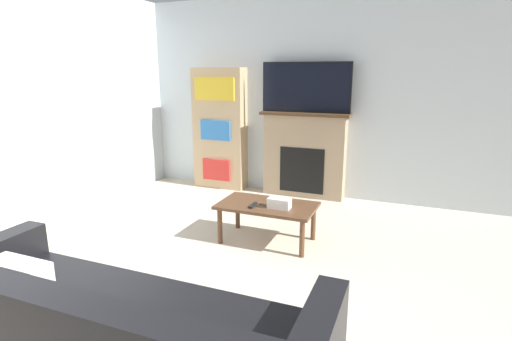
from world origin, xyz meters
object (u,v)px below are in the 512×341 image
Objects in this scene: tv at (306,87)px; coffee_table at (267,209)px; fireplace at (304,155)px; bookshelf at (220,129)px.

tv reaches higher than coffee_table.
fireplace is at bearing 90.00° from tv.
bookshelf is (-1.29, -0.02, 0.29)m from fireplace.
fireplace is 1.24× the size of coffee_table.
tv is 0.68× the size of bookshelf.
fireplace reaches higher than coffee_table.
coffee_table is (0.07, -1.66, -0.24)m from fireplace.
coffee_table is 2.19m from bookshelf.
coffee_table is at bearing -87.54° from tv.
coffee_table is 0.56× the size of bookshelf.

